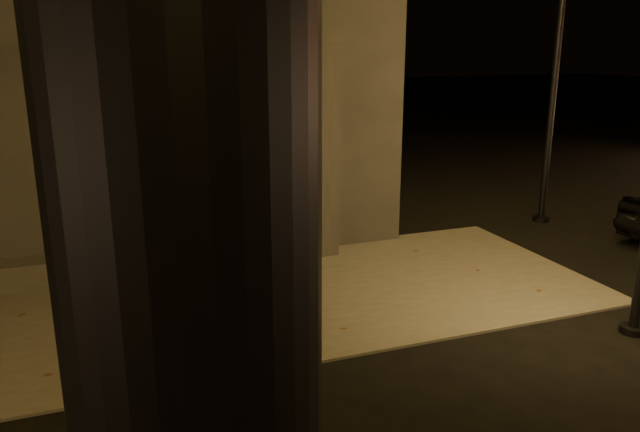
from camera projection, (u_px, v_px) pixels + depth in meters
name	position (u px, v px, depth m)	size (l,w,h in m)	color
ground	(297.00, 360.00, 7.92)	(120.00, 120.00, 0.00)	black
sidewalk	(257.00, 300.00, 9.72)	(11.00, 4.40, 0.04)	#645E58
building	(150.00, 108.00, 12.75)	(9.00, 5.10, 5.22)	#3B3835
ledge	(146.00, 261.00, 10.73)	(6.00, 0.55, 0.45)	#494642
column	(320.00, 159.00, 11.38)	(0.55, 0.55, 3.60)	#3B3835
canopy	(193.00, 50.00, 10.17)	(5.00, 0.70, 0.28)	#3B3835
skateboarder	(265.00, 206.00, 11.24)	(0.41, 0.27, 1.12)	#2618A2
backpack	(111.00, 243.00, 10.45)	(0.33, 0.24, 0.43)	black
skateboard	(175.00, 279.00, 10.32)	(0.83, 0.48, 0.09)	black
street_lamp_2	(560.00, 28.00, 12.96)	(0.36, 0.36, 7.38)	black
street_lamp_4	(197.00, 371.00, 0.35)	(0.36, 0.36, 6.48)	black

